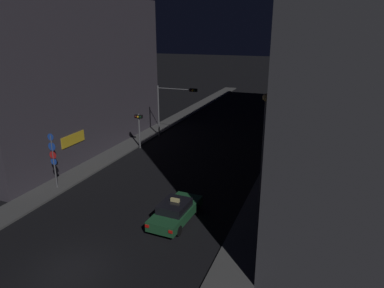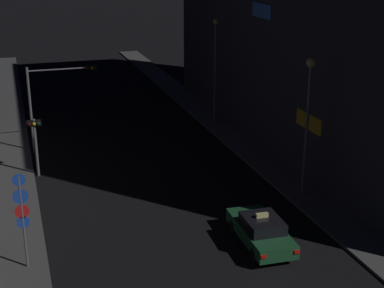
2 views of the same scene
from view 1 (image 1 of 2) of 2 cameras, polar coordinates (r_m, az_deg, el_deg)
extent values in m
plane|color=black|center=(19.24, -19.24, -19.13)|extent=(300.00, 300.00, 0.00)
cube|color=#4C4C4C|center=(44.55, -3.75, 3.50)|extent=(2.28, 59.66, 0.14)
cube|color=#4C4C4C|center=(40.74, 15.86, 1.42)|extent=(2.28, 59.66, 0.14)
cube|color=#3D3842|center=(36.12, -20.35, 10.57)|extent=(8.55, 22.82, 14.48)
cube|color=yellow|center=(30.87, -18.86, 0.75)|extent=(0.08, 2.80, 0.90)
cube|color=yellow|center=(25.08, 15.27, -0.68)|extent=(0.08, 2.80, 0.90)
cube|color=#337FE5|center=(30.83, 17.68, 12.95)|extent=(0.08, 2.80, 0.90)
cube|color=#1E512D|center=(21.92, -2.63, -11.13)|extent=(1.98, 4.47, 0.60)
cube|color=black|center=(21.50, -2.89, -10.08)|extent=(1.66, 2.04, 0.50)
cube|color=red|center=(20.51, -7.38, -13.18)|extent=(0.24, 0.07, 0.16)
cube|color=red|center=(19.88, -3.54, -14.17)|extent=(0.24, 0.07, 0.16)
cylinder|color=black|center=(23.45, -2.91, -9.88)|extent=(0.25, 0.65, 0.64)
cylinder|color=black|center=(22.86, 0.75, -10.65)|extent=(0.25, 0.65, 0.64)
cylinder|color=black|center=(21.37, -6.25, -13.00)|extent=(0.25, 0.65, 0.64)
cylinder|color=black|center=(20.72, -2.28, -13.98)|extent=(0.25, 0.65, 0.64)
cube|color=#F4E08C|center=(21.41, -2.78, -9.14)|extent=(0.57, 0.20, 0.20)
cylinder|color=slate|center=(38.38, -5.50, 5.31)|extent=(0.16, 0.16, 5.68)
cylinder|color=slate|center=(37.02, -2.76, 8.98)|extent=(4.08, 0.10, 0.10)
cube|color=black|center=(36.25, 0.23, 8.80)|extent=(0.80, 0.28, 0.32)
sphere|color=#3F0C0C|center=(36.18, -0.24, 8.78)|extent=(0.20, 0.20, 0.20)
sphere|color=yellow|center=(36.09, 0.13, 8.76)|extent=(0.20, 0.20, 0.20)
sphere|color=#0C3319|center=(36.00, 0.50, 8.74)|extent=(0.20, 0.20, 0.20)
cylinder|color=slate|center=(34.97, -8.60, 2.07)|extent=(0.16, 0.16, 3.51)
cube|color=black|center=(34.59, -8.72, 4.47)|extent=(0.80, 0.28, 0.32)
sphere|color=#3F0C0C|center=(34.56, -9.22, 4.43)|extent=(0.20, 0.20, 0.20)
sphere|color=yellow|center=(34.44, -8.87, 4.40)|extent=(0.20, 0.20, 0.20)
sphere|color=#0C3319|center=(34.32, -8.51, 4.37)|extent=(0.20, 0.20, 0.20)
cylinder|color=slate|center=(27.38, -21.64, -2.71)|extent=(0.10, 0.10, 4.08)
cylinder|color=blue|center=(26.80, -22.14, 1.05)|extent=(0.51, 0.03, 0.51)
cylinder|color=blue|center=(27.00, -21.96, -0.40)|extent=(0.62, 0.03, 0.62)
cylinder|color=red|center=(27.20, -21.80, -1.72)|extent=(0.59, 0.03, 0.59)
cylinder|color=blue|center=(27.36, -21.68, -2.68)|extent=(0.52, 0.03, 0.52)
cylinder|color=slate|center=(23.23, 11.50, -1.62)|extent=(0.16, 0.16, 6.96)
sphere|color=#F9C666|center=(22.27, 12.10, 7.45)|extent=(0.51, 0.51, 0.51)
cylinder|color=slate|center=(37.05, 15.82, 5.77)|extent=(0.16, 0.16, 7.33)
sphere|color=#F9C666|center=(36.46, 16.35, 11.71)|extent=(0.41, 0.41, 0.41)
camera|label=2|loc=(18.32, -82.43, 7.40)|focal=53.64mm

